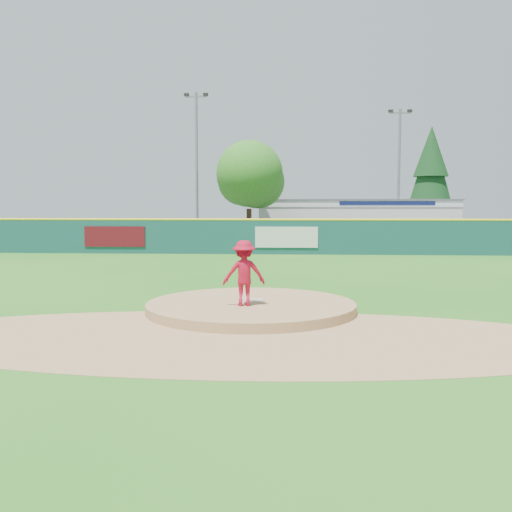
# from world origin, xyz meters

# --- Properties ---
(ground) EXTENTS (120.00, 120.00, 0.00)m
(ground) POSITION_xyz_m (0.00, 0.00, 0.00)
(ground) COLOR #286B19
(ground) RESTS_ON ground
(pitchers_mound) EXTENTS (5.50, 5.50, 0.50)m
(pitchers_mound) POSITION_xyz_m (0.00, 0.00, 0.00)
(pitchers_mound) COLOR #9E774C
(pitchers_mound) RESTS_ON ground
(pitching_rubber) EXTENTS (0.60, 0.15, 0.04)m
(pitching_rubber) POSITION_xyz_m (0.00, 0.30, 0.27)
(pitching_rubber) COLOR white
(pitching_rubber) RESTS_ON pitchers_mound
(infield_dirt_arc) EXTENTS (15.40, 15.40, 0.01)m
(infield_dirt_arc) POSITION_xyz_m (0.00, -3.00, 0.01)
(infield_dirt_arc) COLOR #9E774C
(infield_dirt_arc) RESTS_ON ground
(parking_lot) EXTENTS (44.00, 16.00, 0.02)m
(parking_lot) POSITION_xyz_m (0.00, 27.00, 0.01)
(parking_lot) COLOR #38383A
(parking_lot) RESTS_ON ground
(pitcher) EXTENTS (1.18, 0.83, 1.66)m
(pitcher) POSITION_xyz_m (-0.14, -0.50, 1.08)
(pitcher) COLOR #A70E26
(pitcher) RESTS_ON pitchers_mound
(van) EXTENTS (4.94, 3.65, 1.25)m
(van) POSITION_xyz_m (-2.58, 23.32, 0.64)
(van) COLOR silver
(van) RESTS_ON parking_lot
(pool_building_grp) EXTENTS (15.20, 8.20, 3.31)m
(pool_building_grp) POSITION_xyz_m (6.00, 31.99, 1.66)
(pool_building_grp) COLOR silver
(pool_building_grp) RESTS_ON ground
(fence_banners) EXTENTS (13.66, 0.04, 1.20)m
(fence_banners) POSITION_xyz_m (-4.33, 17.92, 1.00)
(fence_banners) COLOR #5C0D15
(fence_banners) RESTS_ON ground
(playground_slide) EXTENTS (0.88, 2.48, 1.37)m
(playground_slide) POSITION_xyz_m (-16.79, 21.54, 0.69)
(playground_slide) COLOR blue
(playground_slide) RESTS_ON ground
(outfield_fence) EXTENTS (40.00, 0.14, 2.07)m
(outfield_fence) POSITION_xyz_m (0.00, 18.00, 1.09)
(outfield_fence) COLOR #144443
(outfield_fence) RESTS_ON ground
(deciduous_tree) EXTENTS (5.60, 5.60, 7.36)m
(deciduous_tree) POSITION_xyz_m (-2.00, 25.00, 4.55)
(deciduous_tree) COLOR #382314
(deciduous_tree) RESTS_ON ground
(conifer_tree) EXTENTS (4.40, 4.40, 9.50)m
(conifer_tree) POSITION_xyz_m (13.00, 36.00, 5.54)
(conifer_tree) COLOR #382314
(conifer_tree) RESTS_ON ground
(light_pole_left) EXTENTS (1.75, 0.25, 11.00)m
(light_pole_left) POSITION_xyz_m (-6.00, 27.00, 6.05)
(light_pole_left) COLOR gray
(light_pole_left) RESTS_ON ground
(light_pole_right) EXTENTS (1.75, 0.25, 10.00)m
(light_pole_right) POSITION_xyz_m (9.00, 29.00, 5.54)
(light_pole_right) COLOR gray
(light_pole_right) RESTS_ON ground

